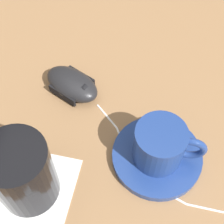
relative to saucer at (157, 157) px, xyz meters
name	(u,v)px	position (x,y,z in m)	size (l,w,h in m)	color
ground_plane	(92,154)	(-0.01, 0.10, -0.01)	(3.00, 3.00, 0.00)	olive
saucer	(157,157)	(0.00, 0.00, 0.00)	(0.13, 0.13, 0.01)	navy
coffee_cup	(161,145)	(0.00, 0.00, 0.04)	(0.07, 0.10, 0.06)	navy
computer_mouse	(72,84)	(0.10, 0.16, 0.01)	(0.09, 0.11, 0.03)	black
mouse_cable	(179,179)	(-0.03, -0.04, -0.01)	(0.14, 0.32, 0.00)	white
napkin_under_glass	(27,192)	(-0.09, 0.17, -0.01)	(0.13, 0.13, 0.00)	white
drinking_glass	(22,173)	(-0.09, 0.17, 0.05)	(0.08, 0.08, 0.11)	black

